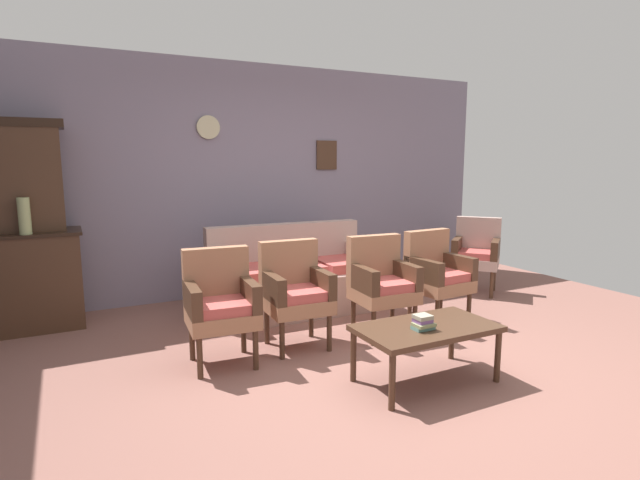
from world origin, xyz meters
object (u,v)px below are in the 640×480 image
(armchair_by_doorway, at_px, (220,301))
(armchair_row_middle, at_px, (295,289))
(armchair_near_cabinet, at_px, (437,272))
(wingback_chair_by_fireplace, at_px, (476,251))
(book_stack_on_table, at_px, (423,323))
(floor_vase_by_wall, at_px, (464,253))
(side_cabinet, at_px, (17,282))
(floral_couch, at_px, (294,280))
(coffee_table, at_px, (426,332))
(vase_on_cabinet, at_px, (24,216))
(armchair_near_couch_end, at_px, (381,281))

(armchair_by_doorway, xyz_separation_m, armchair_row_middle, (0.67, 0.07, 0.00))
(armchair_near_cabinet, xyz_separation_m, wingback_chair_by_fireplace, (1.18, 0.68, 0.00))
(book_stack_on_table, distance_m, floor_vase_by_wall, 3.79)
(side_cabinet, height_order, armchair_by_doorway, side_cabinet)
(wingback_chair_by_fireplace, distance_m, floor_vase_by_wall, 1.00)
(floral_couch, xyz_separation_m, armchair_near_cabinet, (1.09, -1.00, 0.17))
(floral_couch, height_order, armchair_near_cabinet, same)
(wingback_chair_by_fireplace, distance_m, coffee_table, 2.75)
(side_cabinet, height_order, floor_vase_by_wall, side_cabinet)
(vase_on_cabinet, bearing_deg, floor_vase_by_wall, 0.96)
(armchair_near_couch_end, bearing_deg, floral_couch, 110.94)
(armchair_by_doorway, xyz_separation_m, book_stack_on_table, (1.13, -1.06, -0.03))
(armchair_near_cabinet, bearing_deg, armchair_row_middle, 178.69)
(coffee_table, bearing_deg, armchair_row_middle, 116.57)
(wingback_chair_by_fireplace, height_order, floor_vase_by_wall, wingback_chair_by_fireplace)
(armchair_near_cabinet, bearing_deg, book_stack_on_table, -133.54)
(armchair_row_middle, distance_m, wingback_chair_by_fireplace, 2.76)
(armchair_row_middle, relative_size, armchair_near_couch_end, 1.00)
(side_cabinet, relative_size, armchair_near_couch_end, 1.28)
(armchair_near_cabinet, distance_m, wingback_chair_by_fireplace, 1.36)
(armchair_by_doorway, bearing_deg, vase_on_cabinet, 133.51)
(armchair_by_doorway, relative_size, armchair_near_cabinet, 1.00)
(wingback_chair_by_fireplace, relative_size, book_stack_on_table, 6.06)
(armchair_row_middle, xyz_separation_m, floor_vase_by_wall, (3.24, 1.44, -0.20))
(armchair_near_cabinet, relative_size, book_stack_on_table, 6.06)
(floor_vase_by_wall, bearing_deg, armchair_by_doorway, -158.82)
(armchair_row_middle, height_order, coffee_table, armchair_row_middle)
(armchair_near_cabinet, height_order, coffee_table, armchair_near_cabinet)
(armchair_by_doorway, relative_size, floor_vase_by_wall, 1.49)
(armchair_row_middle, distance_m, floor_vase_by_wall, 3.55)
(book_stack_on_table, relative_size, floor_vase_by_wall, 0.25)
(vase_on_cabinet, xyz_separation_m, coffee_table, (2.56, -2.43, -0.72))
(side_cabinet, height_order, vase_on_cabinet, vase_on_cabinet)
(vase_on_cabinet, distance_m, armchair_near_cabinet, 3.84)
(armchair_near_couch_end, relative_size, wingback_chair_by_fireplace, 1.00)
(vase_on_cabinet, xyz_separation_m, floor_vase_by_wall, (5.27, 0.09, -0.79))
(armchair_near_cabinet, xyz_separation_m, floor_vase_by_wall, (1.73, 1.48, -0.20))
(vase_on_cabinet, xyz_separation_m, floral_couch, (2.45, -0.39, -0.77))
(floral_couch, xyz_separation_m, armchair_near_couch_end, (0.40, -1.05, 0.17))
(armchair_row_middle, xyz_separation_m, armchair_near_cabinet, (1.51, -0.03, 0.00))
(armchair_near_couch_end, distance_m, armchair_near_cabinet, 0.69)
(wingback_chair_by_fireplace, bearing_deg, coffee_table, -141.24)
(wingback_chair_by_fireplace, bearing_deg, armchair_near_cabinet, -150.11)
(side_cabinet, relative_size, floral_couch, 0.65)
(floral_couch, height_order, floor_vase_by_wall, floral_couch)
(armchair_row_middle, bearing_deg, armchair_by_doorway, -173.79)
(book_stack_on_table, bearing_deg, vase_on_cabinet, 135.01)
(coffee_table, bearing_deg, book_stack_on_table, -144.76)
(wingback_chair_by_fireplace, bearing_deg, floor_vase_by_wall, 55.17)
(side_cabinet, xyz_separation_m, armchair_row_middle, (2.15, -1.54, 0.03))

